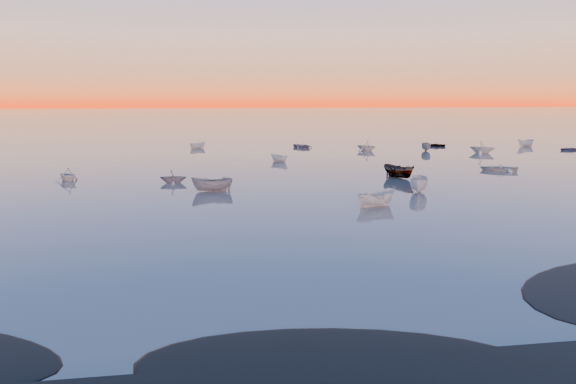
{
  "coord_description": "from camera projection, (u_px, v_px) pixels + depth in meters",
  "views": [
    {
      "loc": [
        -11.56,
        -21.21,
        9.34
      ],
      "look_at": [
        -3.65,
        28.0,
        0.74
      ],
      "focal_mm": 35.0,
      "sensor_mm": 36.0,
      "label": 1
    }
  ],
  "objects": [
    {
      "name": "boat_near_center",
      "position": [
        376.0,
        206.0,
        47.9
      ],
      "size": [
        2.87,
        4.19,
        1.34
      ],
      "primitive_type": "imported",
      "rotation": [
        0.0,
        0.0,
        1.92
      ],
      "color": "silver",
      "rests_on": "ground"
    },
    {
      "name": "ground",
      "position": [
        252.0,
        139.0,
        121.33
      ],
      "size": [
        600.0,
        600.0,
        0.0
      ],
      "primitive_type": "plane",
      "color": "#655B54",
      "rests_on": "ground"
    },
    {
      "name": "mud_lobes",
      "position": [
        487.0,
        325.0,
        23.06
      ],
      "size": [
        140.0,
        6.0,
        0.07
      ],
      "primitive_type": null,
      "color": "black",
      "rests_on": "ground"
    },
    {
      "name": "moored_fleet",
      "position": [
        285.0,
        166.0,
        75.6
      ],
      "size": [
        124.0,
        58.0,
        1.2
      ],
      "primitive_type": null,
      "color": "silver",
      "rests_on": "ground"
    }
  ]
}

